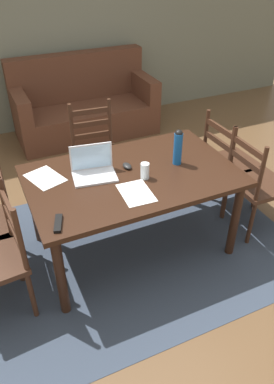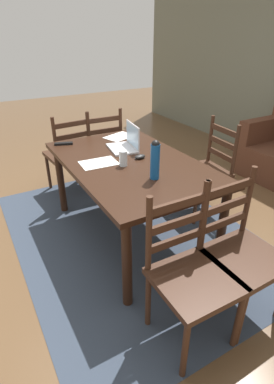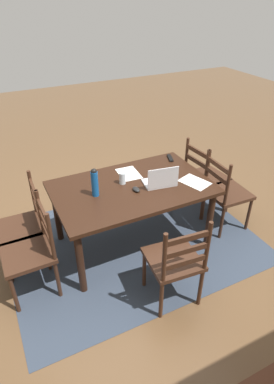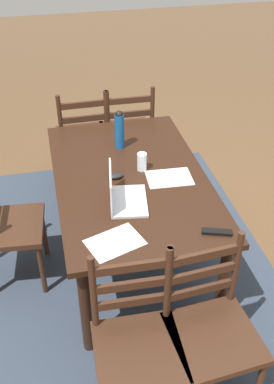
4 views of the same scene
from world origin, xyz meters
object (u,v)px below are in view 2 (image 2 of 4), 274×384
at_px(chair_right_near, 191,275).
at_px(chair_right_far, 240,252).
at_px(laptop, 127,143).
at_px(tv_remote, 64,144).
at_px(chair_far_head, 206,170).
at_px(chair_left_far, 101,149).
at_px(computer_mouse, 140,157).
at_px(chair_left_near, 69,155).
at_px(drinking_glass, 123,158).
at_px(water_bottle, 155,159).
at_px(dining_table, 130,170).

xyz_separation_m(chair_right_near, chair_right_far, (-0.00, 0.40, 0.00)).
xyz_separation_m(laptop, tv_remote, (-0.40, -0.47, -0.05)).
bearing_deg(chair_far_head, chair_right_near, -44.61).
bearing_deg(chair_left_far, computer_mouse, -5.31).
height_order(chair_left_near, computer_mouse, chair_left_near).
relative_size(chair_left_near, chair_left_far, 1.00).
bearing_deg(tv_remote, drinking_glass, -141.47).
bearing_deg(chair_left_near, chair_right_near, -0.07).
relative_size(chair_left_near, computer_mouse, 9.50).
xyz_separation_m(chair_right_far, chair_left_far, (-2.17, -0.00, 0.00)).
bearing_deg(chair_left_far, chair_far_head, 31.65).
bearing_deg(chair_left_far, chair_right_near, -10.33).
relative_size(chair_left_far, water_bottle, 3.26).
bearing_deg(water_bottle, laptop, 169.68).
relative_size(chair_right_near, chair_right_far, 1.00).
distance_m(water_bottle, tv_remote, 1.12).
distance_m(chair_far_head, water_bottle, 1.05).
xyz_separation_m(chair_far_head, tv_remote, (-0.67, -1.22, 0.29)).
bearing_deg(chair_right_far, chair_left_far, -179.98).
relative_size(dining_table, tv_remote, 9.36).
bearing_deg(tv_remote, chair_right_far, -143.67).
bearing_deg(chair_left_near, drinking_glass, 5.08).
bearing_deg(chair_right_near, computer_mouse, 164.82).
distance_m(chair_left_near, chair_left_far, 0.39).
distance_m(chair_far_head, chair_left_near, 1.52).
bearing_deg(chair_far_head, drinking_glass, -86.52).
height_order(chair_right_near, chair_left_far, same).
bearing_deg(chair_right_far, laptop, -176.46).
xyz_separation_m(chair_left_far, drinking_glass, (1.15, -0.29, 0.34)).
height_order(chair_far_head, drinking_glass, chair_far_head).
height_order(dining_table, drinking_glass, drinking_glass).
xyz_separation_m(chair_far_head, chair_left_near, (-1.09, -1.06, 0.00)).
bearing_deg(chair_left_far, laptop, -5.80).
bearing_deg(dining_table, chair_left_far, 169.69).
xyz_separation_m(chair_left_near, drinking_glass, (1.15, 0.10, 0.34)).
bearing_deg(chair_left_far, tv_remote, -52.91).
bearing_deg(water_bottle, chair_far_head, 113.71).
relative_size(chair_left_near, tv_remote, 5.59).
height_order(dining_table, tv_remote, tv_remote).
bearing_deg(dining_table, water_bottle, -0.75).
relative_size(chair_far_head, drinking_glass, 7.65).
distance_m(chair_far_head, chair_right_near, 1.52).
bearing_deg(chair_left_far, water_bottle, -7.83).
bearing_deg(drinking_glass, chair_right_far, 15.93).
distance_m(dining_table, tv_remote, 0.76).
bearing_deg(laptop, tv_remote, -130.22).
distance_m(chair_left_far, water_bottle, 1.55).
relative_size(dining_table, water_bottle, 5.47).
bearing_deg(tv_remote, chair_far_head, -99.94).
xyz_separation_m(chair_far_head, water_bottle, (0.38, -0.87, 0.43)).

